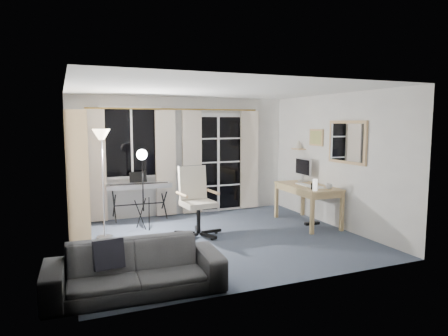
{
  "coord_description": "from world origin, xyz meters",
  "views": [
    {
      "loc": [
        -2.35,
        -5.87,
        1.89
      ],
      "look_at": [
        0.22,
        0.35,
        1.12
      ],
      "focal_mm": 32.0,
      "sensor_mm": 36.0,
      "label": 1
    }
  ],
  "objects_px": {
    "torchiere_lamp": "(102,151)",
    "mug": "(329,186)",
    "monitor": "(303,168)",
    "bookshelf": "(75,177)",
    "office_chair": "(195,194)",
    "keyboard_piano": "(139,187)",
    "studio_light": "(142,164)",
    "desk": "(307,190)",
    "sofa": "(135,260)"
  },
  "relations": [
    {
      "from": "monitor",
      "to": "sofa",
      "type": "distance_m",
      "value": 4.4
    },
    {
      "from": "bookshelf",
      "to": "office_chair",
      "type": "xyz_separation_m",
      "value": [
        1.86,
        -0.64,
        -0.31
      ]
    },
    {
      "from": "office_chair",
      "to": "sofa",
      "type": "bearing_deg",
      "value": -129.37
    },
    {
      "from": "studio_light",
      "to": "sofa",
      "type": "distance_m",
      "value": 2.77
    },
    {
      "from": "office_chair",
      "to": "desk",
      "type": "distance_m",
      "value": 2.15
    },
    {
      "from": "torchiere_lamp",
      "to": "mug",
      "type": "distance_m",
      "value": 3.88
    },
    {
      "from": "bookshelf",
      "to": "mug",
      "type": "xyz_separation_m",
      "value": [
        4.11,
        -1.28,
        -0.2
      ]
    },
    {
      "from": "studio_light",
      "to": "desk",
      "type": "height_order",
      "value": "studio_light"
    },
    {
      "from": "torchiere_lamp",
      "to": "sofa",
      "type": "xyz_separation_m",
      "value": [
        0.09,
        -2.32,
        -1.06
      ]
    },
    {
      "from": "studio_light",
      "to": "mug",
      "type": "height_order",
      "value": "studio_light"
    },
    {
      "from": "bookshelf",
      "to": "sofa",
      "type": "relative_size",
      "value": 1.07
    },
    {
      "from": "torchiere_lamp",
      "to": "office_chair",
      "type": "height_order",
      "value": "torchiere_lamp"
    },
    {
      "from": "monitor",
      "to": "mug",
      "type": "distance_m",
      "value": 0.98
    },
    {
      "from": "desk",
      "to": "monitor",
      "type": "bearing_deg",
      "value": 68.49
    },
    {
      "from": "torchiere_lamp",
      "to": "studio_light",
      "type": "xyz_separation_m",
      "value": [
        0.69,
        0.27,
        -0.26
      ]
    },
    {
      "from": "torchiere_lamp",
      "to": "monitor",
      "type": "xyz_separation_m",
      "value": [
        3.8,
        -0.03,
        -0.43
      ]
    },
    {
      "from": "office_chair",
      "to": "monitor",
      "type": "relative_size",
      "value": 2.21
    },
    {
      "from": "keyboard_piano",
      "to": "desk",
      "type": "relative_size",
      "value": 0.89
    },
    {
      "from": "keyboard_piano",
      "to": "office_chair",
      "type": "distance_m",
      "value": 1.45
    },
    {
      "from": "torchiere_lamp",
      "to": "sofa",
      "type": "relative_size",
      "value": 0.92
    },
    {
      "from": "mug",
      "to": "bookshelf",
      "type": "bearing_deg",
      "value": 162.69
    },
    {
      "from": "studio_light",
      "to": "desk",
      "type": "bearing_deg",
      "value": -0.35
    },
    {
      "from": "bookshelf",
      "to": "mug",
      "type": "relative_size",
      "value": 17.48
    },
    {
      "from": "office_chair",
      "to": "sofa",
      "type": "relative_size",
      "value": 0.6
    },
    {
      "from": "bookshelf",
      "to": "studio_light",
      "type": "height_order",
      "value": "bookshelf"
    },
    {
      "from": "bookshelf",
      "to": "sofa",
      "type": "xyz_separation_m",
      "value": [
        0.5,
        -2.62,
        -0.61
      ]
    },
    {
      "from": "torchiere_lamp",
      "to": "studio_light",
      "type": "bearing_deg",
      "value": 21.13
    },
    {
      "from": "monitor",
      "to": "mug",
      "type": "relative_size",
      "value": 4.4
    },
    {
      "from": "bookshelf",
      "to": "keyboard_piano",
      "type": "distance_m",
      "value": 1.35
    },
    {
      "from": "torchiere_lamp",
      "to": "keyboard_piano",
      "type": "relative_size",
      "value": 1.45
    },
    {
      "from": "office_chair",
      "to": "mug",
      "type": "bearing_deg",
      "value": -20.73
    },
    {
      "from": "studio_light",
      "to": "office_chair",
      "type": "relative_size",
      "value": 1.26
    },
    {
      "from": "studio_light",
      "to": "monitor",
      "type": "relative_size",
      "value": 2.79
    },
    {
      "from": "office_chair",
      "to": "mug",
      "type": "height_order",
      "value": "office_chair"
    },
    {
      "from": "bookshelf",
      "to": "sofa",
      "type": "height_order",
      "value": "bookshelf"
    },
    {
      "from": "monitor",
      "to": "office_chair",
      "type": "bearing_deg",
      "value": -170.3
    },
    {
      "from": "keyboard_piano",
      "to": "bookshelf",
      "type": "bearing_deg",
      "value": -150.12
    },
    {
      "from": "studio_light",
      "to": "sofa",
      "type": "bearing_deg",
      "value": -89.06
    },
    {
      "from": "sofa",
      "to": "bookshelf",
      "type": "bearing_deg",
      "value": 103.64
    },
    {
      "from": "bookshelf",
      "to": "desk",
      "type": "bearing_deg",
      "value": -9.17
    },
    {
      "from": "office_chair",
      "to": "desk",
      "type": "height_order",
      "value": "office_chair"
    },
    {
      "from": "torchiere_lamp",
      "to": "studio_light",
      "type": "height_order",
      "value": "torchiere_lamp"
    },
    {
      "from": "desk",
      "to": "sofa",
      "type": "bearing_deg",
      "value": -150.17
    },
    {
      "from": "desk",
      "to": "monitor",
      "type": "xyz_separation_m",
      "value": [
        0.2,
        0.45,
        0.37
      ]
    },
    {
      "from": "monitor",
      "to": "mug",
      "type": "height_order",
      "value": "monitor"
    },
    {
      "from": "torchiere_lamp",
      "to": "keyboard_piano",
      "type": "height_order",
      "value": "torchiere_lamp"
    },
    {
      "from": "bookshelf",
      "to": "mug",
      "type": "height_order",
      "value": "bookshelf"
    },
    {
      "from": "torchiere_lamp",
      "to": "monitor",
      "type": "distance_m",
      "value": 3.82
    },
    {
      "from": "keyboard_piano",
      "to": "studio_light",
      "type": "distance_m",
      "value": 0.83
    },
    {
      "from": "desk",
      "to": "monitor",
      "type": "height_order",
      "value": "monitor"
    }
  ]
}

